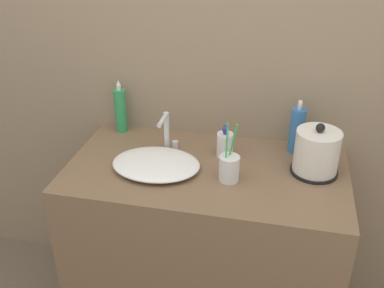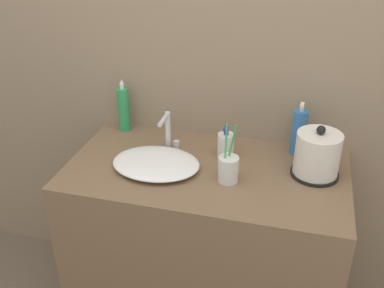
% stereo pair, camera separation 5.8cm
% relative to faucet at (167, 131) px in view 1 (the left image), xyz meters
% --- Properties ---
extents(wall_back, '(6.00, 0.04, 2.60)m').
position_rel_faucet_xyz_m(wall_back, '(0.18, 0.21, 0.39)').
color(wall_back, gray).
rests_on(wall_back, ground_plane).
extents(vanity_counter, '(1.08, 0.58, 0.82)m').
position_rel_faucet_xyz_m(vanity_counter, '(0.18, -0.10, -0.50)').
color(vanity_counter, brown).
rests_on(vanity_counter, ground_plane).
extents(sink_basin, '(0.34, 0.26, 0.04)m').
position_rel_faucet_xyz_m(sink_basin, '(-0.01, -0.15, -0.07)').
color(sink_basin, white).
rests_on(sink_basin, vanity_counter).
extents(faucet, '(0.06, 0.11, 0.17)m').
position_rel_faucet_xyz_m(faucet, '(0.00, 0.00, 0.00)').
color(faucet, silver).
rests_on(faucet, vanity_counter).
extents(electric_kettle, '(0.18, 0.18, 0.21)m').
position_rel_faucet_xyz_m(electric_kettle, '(0.59, -0.04, -0.01)').
color(electric_kettle, black).
rests_on(electric_kettle, vanity_counter).
extents(toothbrush_cup, '(0.07, 0.07, 0.23)m').
position_rel_faucet_xyz_m(toothbrush_cup, '(0.28, -0.16, -0.04)').
color(toothbrush_cup, silver).
rests_on(toothbrush_cup, vanity_counter).
extents(lotion_bottle, '(0.06, 0.06, 0.22)m').
position_rel_faucet_xyz_m(lotion_bottle, '(0.51, 0.11, 0.01)').
color(lotion_bottle, '#3370B7').
rests_on(lotion_bottle, vanity_counter).
extents(shampoo_bottle, '(0.05, 0.05, 0.24)m').
position_rel_faucet_xyz_m(shampoo_bottle, '(-0.25, 0.13, 0.01)').
color(shampoo_bottle, '#2D9956').
rests_on(shampoo_bottle, vanity_counter).
extents(mouthwash_bottle, '(0.06, 0.06, 0.14)m').
position_rel_faucet_xyz_m(mouthwash_bottle, '(0.24, 0.00, -0.04)').
color(mouthwash_bottle, white).
rests_on(mouthwash_bottle, vanity_counter).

